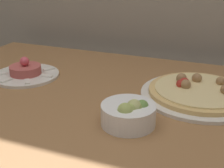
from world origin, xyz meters
TOP-DOWN VIEW (x-y plane):
  - dining_table at (0.00, 0.43)m, footprint 1.38×0.85m
  - pizza_plate at (0.24, 0.53)m, footprint 0.35×0.35m
  - tartare_plate at (-0.35, 0.48)m, footprint 0.23×0.23m
  - small_bowl at (0.09, 0.29)m, footprint 0.14×0.14m

SIDE VIEW (x-z plane):
  - dining_table at x=0.00m, z-range 0.29..1.05m
  - pizza_plate at x=0.24m, z-range 0.75..0.80m
  - tartare_plate at x=-0.35m, z-range 0.74..0.81m
  - small_bowl at x=0.09m, z-range 0.76..0.83m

